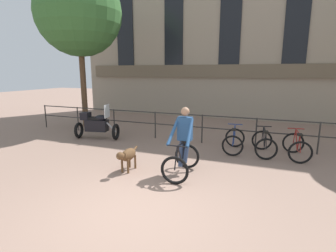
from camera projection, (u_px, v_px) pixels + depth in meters
name	position (u px, v px, depth m)	size (l,w,h in m)	color
ground_plane	(133.00, 211.00, 4.92)	(60.00, 60.00, 0.00)	#8E7060
canal_railing	(202.00, 124.00, 9.51)	(15.05, 0.05, 1.05)	#2D2B28
building_facade	(231.00, 23.00, 13.89)	(18.00, 0.72, 10.28)	gray
cyclist_with_bike	(183.00, 145.00, 6.57)	(0.73, 1.20, 1.70)	black
dog	(127.00, 155.00, 6.81)	(0.27, 1.02, 0.62)	brown
parked_motorcycle	(96.00, 125.00, 10.12)	(1.74, 0.94, 1.35)	black
parked_bicycle_near_lamp	(234.00, 141.00, 8.54)	(0.73, 1.15, 0.86)	black
parked_bicycle_mid_left	(264.00, 144.00, 8.21)	(0.82, 1.20, 0.86)	black
parked_bicycle_mid_right	(297.00, 147.00, 7.87)	(0.78, 1.18, 0.86)	black
tree_canalside_left	(79.00, 13.00, 11.56)	(3.78, 3.78, 7.01)	brown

